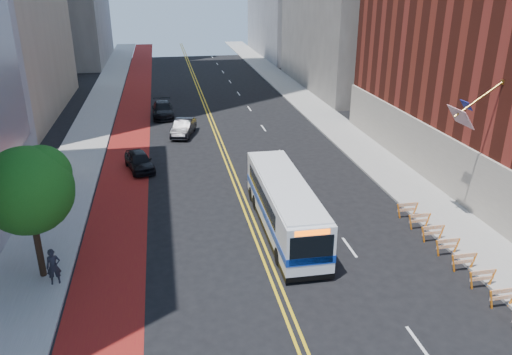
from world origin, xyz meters
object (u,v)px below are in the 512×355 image
Objects in this scene: car_a at (139,161)px; pedestrian at (54,267)px; car_b at (184,127)px; street_tree at (29,187)px; car_c at (163,110)px; transit_bus at (284,204)px.

car_a is 2.33× the size of pedestrian.
car_b is 2.55× the size of pedestrian.
pedestrian is at bearing -92.19° from car_b.
street_tree is at bearing -121.07° from car_a.
street_tree is at bearing -102.90° from car_c.
car_a is 9.37m from car_b.
transit_bus reaches higher than car_c.
car_b is 0.86× the size of car_c.
transit_bus is 14.58m from car_a.
street_tree reaches higher than car_b.
car_b is (8.13, 22.97, -4.14)m from street_tree.
transit_bus reaches higher than pedestrian.
street_tree is 31.10m from car_c.
transit_bus is 20.81m from car_b.
car_c is (-1.81, 7.21, 0.02)m from car_b.
pedestrian is (-3.59, -15.32, 0.34)m from car_a.
car_c reaches higher than car_b.
street_tree is 15.62m from car_a.
car_a is at bearing 127.07° from transit_bus.
car_a is 0.79× the size of car_c.
pedestrian reaches higher than car_a.
transit_bus is at bearing -61.53° from car_b.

